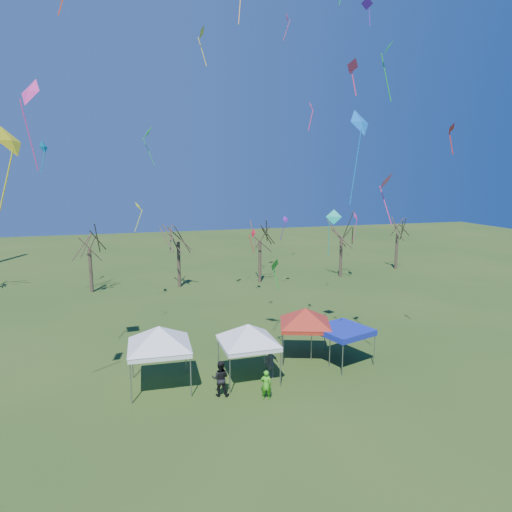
{
  "coord_description": "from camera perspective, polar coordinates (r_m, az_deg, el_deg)",
  "views": [
    {
      "loc": [
        -7.38,
        -20.94,
        11.3
      ],
      "look_at": [
        -0.47,
        3.0,
        6.8
      ],
      "focal_mm": 32.0,
      "sensor_mm": 36.0,
      "label": 1
    }
  ],
  "objects": [
    {
      "name": "ground",
      "position": [
        24.92,
        3.08,
        -16.75
      ],
      "size": [
        140.0,
        140.0,
        0.0
      ],
      "primitive_type": "plane",
      "color": "#284917",
      "rests_on": "ground"
    },
    {
      "name": "tree_1",
      "position": [
        46.05,
        -20.23,
        2.74
      ],
      "size": [
        3.42,
        3.42,
        7.54
      ],
      "color": "#3D2D21",
      "rests_on": "ground"
    },
    {
      "name": "tree_2",
      "position": [
        45.87,
        -9.76,
        3.82
      ],
      "size": [
        3.71,
        3.71,
        8.18
      ],
      "color": "#3D2D21",
      "rests_on": "ground"
    },
    {
      "name": "tree_3",
      "position": [
        47.23,
        0.49,
        3.9
      ],
      "size": [
        3.59,
        3.59,
        7.91
      ],
      "color": "#3D2D21",
      "rests_on": "ground"
    },
    {
      "name": "tree_4",
      "position": [
        50.64,
        10.69,
        4.13
      ],
      "size": [
        3.58,
        3.58,
        7.89
      ],
      "color": "#3D2D21",
      "rests_on": "ground"
    },
    {
      "name": "tree_5",
      "position": [
        56.64,
        17.34,
        4.14
      ],
      "size": [
        3.39,
        3.39,
        7.46
      ],
      "color": "#3D2D21",
      "rests_on": "ground"
    },
    {
      "name": "tent_white_west",
      "position": [
        24.8,
        -12.06,
        -9.09
      ],
      "size": [
        4.48,
        4.48,
        3.95
      ],
      "rotation": [
        0.0,
        0.0,
        -0.04
      ],
      "color": "gray",
      "rests_on": "ground"
    },
    {
      "name": "tent_white_mid",
      "position": [
        25.25,
        -0.99,
        -8.97
      ],
      "size": [
        4.21,
        4.21,
        3.71
      ],
      "rotation": [
        0.0,
        0.0,
        0.02
      ],
      "color": "gray",
      "rests_on": "ground"
    },
    {
      "name": "tent_red",
      "position": [
        28.31,
        6.2,
        -6.91
      ],
      "size": [
        3.97,
        3.97,
        3.7
      ],
      "rotation": [
        0.0,
        0.0,
        -0.33
      ],
      "color": "gray",
      "rests_on": "ground"
    },
    {
      "name": "tent_blue",
      "position": [
        28.11,
        10.83,
        -9.17
      ],
      "size": [
        3.58,
        3.58,
        2.23
      ],
      "rotation": [
        0.0,
        0.0,
        0.32
      ],
      "color": "gray",
      "rests_on": "ground"
    },
    {
      "name": "person_grey",
      "position": [
        26.11,
        1.82,
        -13.3
      ],
      "size": [
        1.11,
        0.79,
        1.74
      ],
      "primitive_type": "imported",
      "rotation": [
        0.0,
        0.0,
        3.54
      ],
      "color": "slate",
      "rests_on": "ground"
    },
    {
      "name": "person_dark",
      "position": [
        24.33,
        -4.48,
        -15.0
      ],
      "size": [
        1.1,
        0.97,
        1.88
      ],
      "primitive_type": "imported",
      "rotation": [
        0.0,
        0.0,
        2.81
      ],
      "color": "black",
      "rests_on": "ground"
    },
    {
      "name": "person_green",
      "position": [
        24.01,
        1.27,
        -15.79
      ],
      "size": [
        0.65,
        0.53,
        1.54
      ],
      "primitive_type": "imported",
      "rotation": [
        0.0,
        0.0,
        2.82
      ],
      "color": "green",
      "rests_on": "ground"
    },
    {
      "name": "kite_5",
      "position": [
        22.98,
        12.91,
        15.88
      ],
      "size": [
        1.58,
        1.27,
        4.55
      ],
      "rotation": [
        0.0,
        0.0,
        0.45
      ],
      "color": "blue",
      "rests_on": "ground"
    },
    {
      "name": "kite_1",
      "position": [
        27.04,
        2.33,
        -1.15
      ],
      "size": [
        0.87,
        0.84,
        1.92
      ],
      "rotation": [
        0.0,
        0.0,
        3.88
      ],
      "color": "green",
      "rests_on": "ground"
    },
    {
      "name": "kite_17",
      "position": [
        31.36,
        9.67,
        4.75
      ],
      "size": [
        1.19,
        0.92,
        3.31
      ],
      "rotation": [
        0.0,
        0.0,
        5.84
      ],
      "color": "#0BAF8C",
      "rests_on": "ground"
    },
    {
      "name": "kite_12",
      "position": [
        48.18,
        12.38,
        4.8
      ],
      "size": [
        1.02,
        1.04,
        3.06
      ],
      "rotation": [
        0.0,
        0.0,
        0.82
      ],
      "color": "#D9307B",
      "rests_on": "ground"
    },
    {
      "name": "kite_18",
      "position": [
        28.73,
        6.94,
        17.95
      ],
      "size": [
        0.62,
        0.73,
        1.74
      ],
      "rotation": [
        0.0,
        0.0,
        1.02
      ],
      "color": "#E63378",
      "rests_on": "ground"
    },
    {
      "name": "kite_9",
      "position": [
        28.51,
        23.22,
        14.38
      ],
      "size": [
        0.77,
        0.66,
        1.78
      ],
      "rotation": [
        0.0,
        0.0,
        3.71
      ],
      "color": "red",
      "rests_on": "ground"
    },
    {
      "name": "kite_14",
      "position": [
        21.1,
        -28.37,
        12.47
      ],
      "size": [
        1.31,
        1.56,
        3.57
      ],
      "rotation": [
        0.0,
        0.0,
        1.09
      ],
      "color": "yellow",
      "rests_on": "ground"
    },
    {
      "name": "kite_19",
      "position": [
        41.42,
        -0.4,
        2.81
      ],
      "size": [
        0.6,
        0.88,
        2.31
      ],
      "rotation": [
        0.0,
        0.0,
        4.9
      ],
      "color": "red",
      "rests_on": "ground"
    },
    {
      "name": "kite_27",
      "position": [
        23.95,
        15.88,
        8.99
      ],
      "size": [
        1.31,
        1.32,
        2.75
      ],
      "rotation": [
        0.0,
        0.0,
        3.94
      ],
      "color": "#E7338B",
      "rests_on": "ground"
    },
    {
      "name": "kite_3",
      "position": [
        49.71,
        3.92,
        27.55
      ],
      "size": [
        0.85,
        1.1,
        2.71
      ],
      "rotation": [
        0.0,
        0.0,
        1.09
      ],
      "color": "#F13568",
      "rests_on": "ground"
    },
    {
      "name": "kite_24",
      "position": [
        35.51,
        -6.84,
        25.97
      ],
      "size": [
        0.79,
        1.13,
        2.69
      ],
      "rotation": [
        0.0,
        0.0,
        4.38
      ],
      "color": "yellow",
      "rests_on": "ground"
    },
    {
      "name": "kite_2",
      "position": [
        44.39,
        -24.99,
        12.24
      ],
      "size": [
        0.82,
        1.16,
        2.82
      ],
      "rotation": [
        0.0,
        0.0,
        1.11
      ],
      "color": "#0B8AAC",
      "rests_on": "ground"
    },
    {
      "name": "kite_22",
      "position": [
        44.34,
        3.69,
        4.45
      ],
      "size": [
        0.87,
        0.78,
        2.4
      ],
      "rotation": [
        0.0,
        0.0,
        0.4
      ],
      "color": "purple",
      "rests_on": "ground"
    },
    {
      "name": "kite_13",
      "position": [
        39.24,
        -14.46,
        6.0
      ],
      "size": [
        0.86,
        1.12,
        2.52
      ],
      "rotation": [
        0.0,
        0.0,
        1.36
      ],
      "color": "#E5F519",
      "rests_on": "ground"
    },
    {
      "name": "kite_8",
      "position": [
        24.76,
        -26.49,
        17.84
      ],
      "size": [
        1.54,
        1.6,
        4.25
      ],
      "rotation": [
        0.0,
        0.0,
        5.43
      ],
      "color": "#EA3496",
      "rests_on": "ground"
    },
    {
      "name": "kite_6",
      "position": [
        49.76,
        13.72,
        28.3
      ],
      "size": [
        1.26,
        0.89,
        2.63
      ],
      "rotation": [
        0.0,
        0.0,
        2.88
      ],
      "color": "#4A169E",
      "rests_on": "ground"
    },
    {
      "name": "kite_11",
      "position": [
        38.65,
        -13.38,
        14.8
      ],
      "size": [
        1.07,
        1.56,
        3.22
      ],
      "rotation": [
        0.0,
        0.0,
        4.64
      ],
      "color": "green",
      "rests_on": "ground"
    },
    {
      "name": "kite_25",
      "position": [
        24.97,
        11.95,
        22.16
      ],
      "size": [
        0.91,
        0.7,
        1.8
      ],
      "rotation": [
        0.0,
        0.0,
        3.52
      ],
      "color": "#E83367",
      "rests_on": "ground"
    },
    {
      "name": "kite_0",
      "position": [
        24.86,
        16.21,
        23.59
      ],
      "size": [
        0.83,
        0.99,
        2.85
      ],
      "rotation": [
        0.0,
        0.0,
        4.31
      ],
      "color": "#169424",
      "rests_on": "ground"
    }
  ]
}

